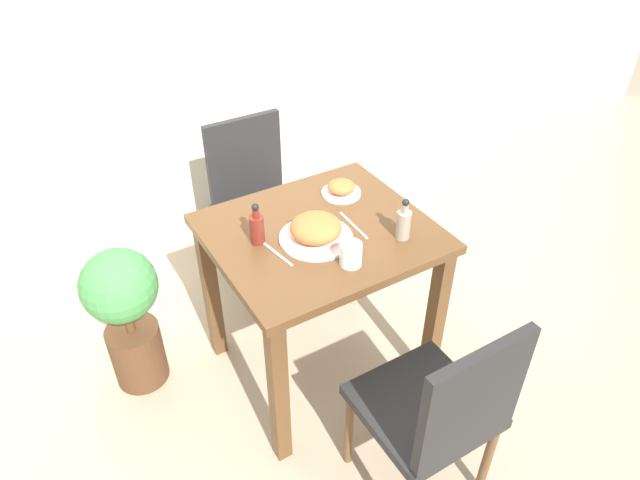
{
  "coord_description": "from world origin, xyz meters",
  "views": [
    {
      "loc": [
        -0.92,
        -1.53,
        2.07
      ],
      "look_at": [
        0.0,
        0.0,
        0.72
      ],
      "focal_mm": 32.0,
      "sensor_mm": 36.0,
      "label": 1
    }
  ],
  "objects_px": {
    "chair_far": "(256,197)",
    "condiment_bottle": "(404,223)",
    "side_plate": "(341,189)",
    "sauce_bottle": "(257,228)",
    "potted_plant_left": "(126,311)",
    "drink_cup": "(351,254)",
    "food_plate": "(316,230)",
    "chair_near": "(441,410)"
  },
  "relations": [
    {
      "from": "food_plate",
      "to": "sauce_bottle",
      "type": "bearing_deg",
      "value": 153.65
    },
    {
      "from": "side_plate",
      "to": "condiment_bottle",
      "type": "xyz_separation_m",
      "value": [
        0.03,
        -0.38,
        0.04
      ]
    },
    {
      "from": "food_plate",
      "to": "side_plate",
      "type": "bearing_deg",
      "value": 40.86
    },
    {
      "from": "chair_near",
      "to": "chair_far",
      "type": "height_order",
      "value": "same"
    },
    {
      "from": "side_plate",
      "to": "condiment_bottle",
      "type": "relative_size",
      "value": 0.97
    },
    {
      "from": "sauce_bottle",
      "to": "potted_plant_left",
      "type": "xyz_separation_m",
      "value": [
        -0.49,
        0.3,
        -0.43
      ]
    },
    {
      "from": "drink_cup",
      "to": "potted_plant_left",
      "type": "xyz_separation_m",
      "value": [
        -0.72,
        0.59,
        -0.41
      ]
    },
    {
      "from": "drink_cup",
      "to": "food_plate",
      "type": "bearing_deg",
      "value": 99.32
    },
    {
      "from": "condiment_bottle",
      "to": "chair_near",
      "type": "bearing_deg",
      "value": -112.52
    },
    {
      "from": "sauce_bottle",
      "to": "potted_plant_left",
      "type": "bearing_deg",
      "value": 148.54
    },
    {
      "from": "side_plate",
      "to": "potted_plant_left",
      "type": "bearing_deg",
      "value": 169.3
    },
    {
      "from": "chair_near",
      "to": "drink_cup",
      "type": "distance_m",
      "value": 0.6
    },
    {
      "from": "side_plate",
      "to": "drink_cup",
      "type": "xyz_separation_m",
      "value": [
        -0.22,
        -0.41,
        0.02
      ]
    },
    {
      "from": "side_plate",
      "to": "condiment_bottle",
      "type": "distance_m",
      "value": 0.38
    },
    {
      "from": "drink_cup",
      "to": "condiment_bottle",
      "type": "relative_size",
      "value": 0.51
    },
    {
      "from": "chair_far",
      "to": "chair_near",
      "type": "bearing_deg",
      "value": -91.78
    },
    {
      "from": "condiment_bottle",
      "to": "potted_plant_left",
      "type": "xyz_separation_m",
      "value": [
        -0.97,
        0.55,
        -0.43
      ]
    },
    {
      "from": "condiment_bottle",
      "to": "potted_plant_left",
      "type": "distance_m",
      "value": 1.2
    },
    {
      "from": "chair_near",
      "to": "chair_far",
      "type": "distance_m",
      "value": 1.48
    },
    {
      "from": "food_plate",
      "to": "potted_plant_left",
      "type": "height_order",
      "value": "food_plate"
    },
    {
      "from": "chair_far",
      "to": "sauce_bottle",
      "type": "relative_size",
      "value": 5.11
    },
    {
      "from": "chair_far",
      "to": "side_plate",
      "type": "bearing_deg",
      "value": -75.87
    },
    {
      "from": "chair_far",
      "to": "condiment_bottle",
      "type": "bearing_deg",
      "value": -79.37
    },
    {
      "from": "chair_far",
      "to": "drink_cup",
      "type": "xyz_separation_m",
      "value": [
        -0.08,
        -0.98,
        0.32
      ]
    },
    {
      "from": "chair_near",
      "to": "food_plate",
      "type": "height_order",
      "value": "chair_near"
    },
    {
      "from": "chair_far",
      "to": "side_plate",
      "type": "xyz_separation_m",
      "value": [
        0.14,
        -0.57,
        0.3
      ]
    },
    {
      "from": "food_plate",
      "to": "drink_cup",
      "type": "relative_size",
      "value": 3.16
    },
    {
      "from": "chair_near",
      "to": "food_plate",
      "type": "distance_m",
      "value": 0.77
    },
    {
      "from": "sauce_bottle",
      "to": "potted_plant_left",
      "type": "height_order",
      "value": "sauce_bottle"
    },
    {
      "from": "chair_far",
      "to": "food_plate",
      "type": "xyz_separation_m",
      "value": [
        -0.11,
        -0.79,
        0.32
      ]
    },
    {
      "from": "food_plate",
      "to": "chair_far",
      "type": "bearing_deg",
      "value": 82.03
    },
    {
      "from": "chair_far",
      "to": "sauce_bottle",
      "type": "bearing_deg",
      "value": -113.92
    },
    {
      "from": "chair_near",
      "to": "potted_plant_left",
      "type": "height_order",
      "value": "chair_near"
    },
    {
      "from": "side_plate",
      "to": "sauce_bottle",
      "type": "height_order",
      "value": "sauce_bottle"
    },
    {
      "from": "chair_near",
      "to": "sauce_bottle",
      "type": "bearing_deg",
      "value": -71.88
    },
    {
      "from": "side_plate",
      "to": "condiment_bottle",
      "type": "height_order",
      "value": "condiment_bottle"
    },
    {
      "from": "food_plate",
      "to": "sauce_bottle",
      "type": "distance_m",
      "value": 0.22
    },
    {
      "from": "condiment_bottle",
      "to": "sauce_bottle",
      "type": "bearing_deg",
      "value": 152.21
    },
    {
      "from": "chair_near",
      "to": "potted_plant_left",
      "type": "xyz_separation_m",
      "value": [
        -0.75,
        1.09,
        -0.09
      ]
    },
    {
      "from": "food_plate",
      "to": "sauce_bottle",
      "type": "xyz_separation_m",
      "value": [
        -0.2,
        0.1,
        0.02
      ]
    },
    {
      "from": "chair_far",
      "to": "condiment_bottle",
      "type": "height_order",
      "value": "condiment_bottle"
    },
    {
      "from": "side_plate",
      "to": "sauce_bottle",
      "type": "distance_m",
      "value": 0.47
    }
  ]
}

